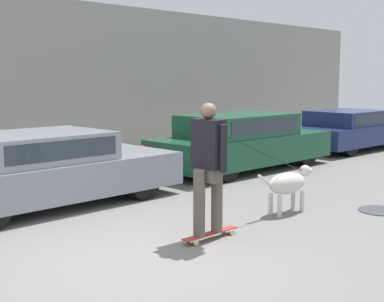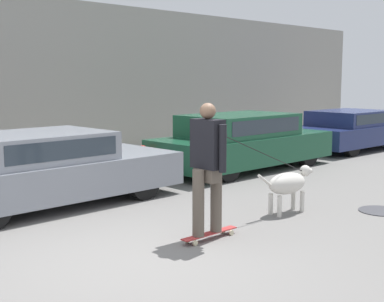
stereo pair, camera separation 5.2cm
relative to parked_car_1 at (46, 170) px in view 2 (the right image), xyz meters
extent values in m
plane|color=slate|center=(-0.64, -3.24, -0.59)|extent=(36.00, 36.00, 0.00)
cylinder|color=black|center=(1.41, 0.80, -0.28)|extent=(0.62, 0.20, 0.62)
cylinder|color=black|center=(1.41, -0.79, -0.28)|extent=(0.62, 0.20, 0.62)
cube|color=gray|center=(0.04, 0.00, -0.12)|extent=(4.42, 1.84, 0.57)
cube|color=gray|center=(-0.13, 0.00, 0.40)|extent=(2.15, 1.65, 0.45)
cube|color=#28333D|center=(-0.13, -0.83, 0.42)|extent=(1.89, 0.02, 0.29)
cylinder|color=black|center=(6.45, 0.76, -0.29)|extent=(0.61, 0.21, 0.61)
cylinder|color=black|center=(6.43, -0.79, -0.29)|extent=(0.61, 0.21, 0.61)
cylinder|color=black|center=(3.64, 0.80, -0.29)|extent=(0.61, 0.21, 0.61)
cylinder|color=black|center=(3.62, -0.76, -0.29)|extent=(0.61, 0.21, 0.61)
cube|color=#194C33|center=(5.04, 0.00, -0.11)|extent=(4.56, 1.85, 0.60)
cube|color=#194C33|center=(4.85, 0.00, 0.44)|extent=(2.60, 1.65, 0.49)
cube|color=#28333D|center=(4.84, -0.81, 0.46)|extent=(2.27, 0.04, 0.31)
cylinder|color=black|center=(11.22, 0.73, -0.28)|extent=(0.64, 0.22, 0.63)
cylinder|color=black|center=(8.67, 0.83, -0.28)|extent=(0.64, 0.22, 0.63)
cylinder|color=black|center=(8.62, -0.73, -0.28)|extent=(0.64, 0.22, 0.63)
cube|color=navy|center=(9.92, 0.00, -0.14)|extent=(4.17, 1.95, 0.53)
cube|color=navy|center=(9.75, 0.01, 0.34)|extent=(2.28, 1.70, 0.42)
cube|color=#28333D|center=(9.72, -0.80, 0.36)|extent=(1.95, 0.08, 0.27)
cylinder|color=beige|center=(2.66, -3.03, -0.43)|extent=(0.07, 0.07, 0.33)
cylinder|color=beige|center=(2.64, -3.21, -0.43)|extent=(0.07, 0.07, 0.33)
cylinder|color=beige|center=(2.15, -2.97, -0.43)|extent=(0.07, 0.07, 0.33)
cylinder|color=beige|center=(2.13, -3.15, -0.43)|extent=(0.07, 0.07, 0.33)
ellipsoid|color=beige|center=(2.39, -3.09, -0.12)|extent=(0.77, 0.41, 0.33)
sphere|color=beige|center=(2.82, -3.14, 0.03)|extent=(0.18, 0.18, 0.18)
cylinder|color=beige|center=(2.90, -3.15, 0.02)|extent=(0.11, 0.09, 0.08)
cylinder|color=beige|center=(1.91, -3.04, -0.02)|extent=(0.30, 0.07, 0.23)
cylinder|color=beige|center=(0.90, -3.12, -0.56)|extent=(0.07, 0.03, 0.07)
cylinder|color=beige|center=(0.90, -3.27, -0.56)|extent=(0.07, 0.03, 0.07)
cylinder|color=beige|center=(0.24, -3.11, -0.56)|extent=(0.07, 0.03, 0.07)
cylinder|color=beige|center=(0.23, -3.26, -0.56)|extent=(0.07, 0.03, 0.07)
cube|color=#A82D2D|center=(0.57, -3.19, -0.52)|extent=(0.93, 0.14, 0.02)
cylinder|color=brown|center=(0.68, -3.19, -0.08)|extent=(0.15, 0.15, 0.86)
cylinder|color=brown|center=(0.36, -3.19, -0.08)|extent=(0.15, 0.15, 0.86)
cube|color=brown|center=(0.52, -3.19, 0.27)|extent=(0.19, 0.34, 0.17)
cube|color=black|center=(0.52, -3.19, 0.67)|extent=(0.22, 0.44, 0.63)
sphere|color=brown|center=(0.52, -3.19, 1.08)|extent=(0.21, 0.21, 0.21)
cylinder|color=black|center=(0.52, -3.45, 0.63)|extent=(0.10, 0.10, 0.60)
cylinder|color=black|center=(0.80, -2.95, 0.82)|extent=(0.59, 0.15, 0.31)
cylinder|color=black|center=(1.95, -3.06, 0.36)|extent=(1.74, 0.17, 0.71)
cylinder|color=#38383D|center=(3.56, -4.07, -0.59)|extent=(0.69, 0.69, 0.01)
cylinder|color=red|center=(2.63, 0.71, -0.31)|extent=(0.17, 0.17, 0.57)
sphere|color=red|center=(2.63, 0.71, 0.02)|extent=(0.18, 0.18, 0.18)
camera|label=1|loc=(-4.36, -7.82, 1.50)|focal=50.00mm
camera|label=2|loc=(-4.32, -7.86, 1.50)|focal=50.00mm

